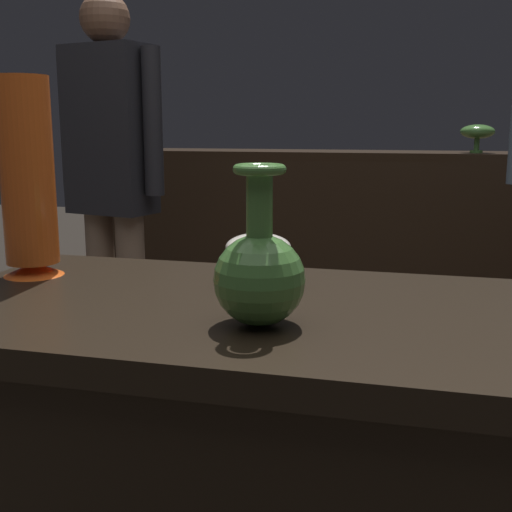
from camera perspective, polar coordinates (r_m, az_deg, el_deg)
The scene contains 7 objects.
display_plinth at distance 1.33m, azimuth -0.25°, elevation -20.92°, with size 1.20×0.64×0.80m.
back_display_shelf at distance 3.36m, azimuth 9.30°, elevation 0.59°, with size 2.60×0.40×0.99m.
vase_centerpiece at distance 1.02m, azimuth 0.30°, elevation -1.46°, with size 0.15×0.15×0.26m.
vase_tall_behind at distance 1.27m, azimuth 0.20°, elevation 0.66°, with size 0.13×0.13×0.11m.
vase_left_accent at distance 1.44m, azimuth -19.42°, elevation 6.33°, with size 0.13×0.13×0.41m.
shelf_vase_right at distance 3.24m, azimuth 18.89°, elevation 10.25°, with size 0.16×0.16×0.13m.
visitor_near_left at distance 2.55m, azimuth -12.57°, elevation 7.05°, with size 0.46×0.25×1.59m.
Camera 1 is at (0.28, -1.09, 1.11)m, focal length 45.51 mm.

